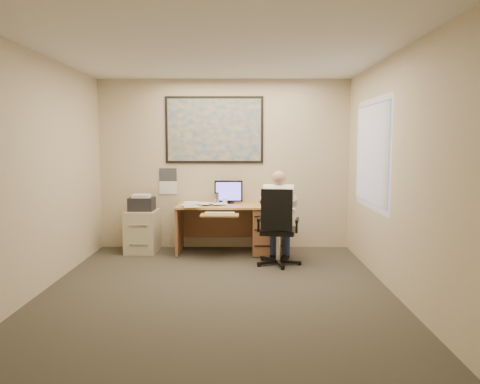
{
  "coord_description": "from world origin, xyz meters",
  "views": [
    {
      "loc": [
        0.29,
        -5.25,
        1.69
      ],
      "look_at": [
        0.26,
        1.3,
        1.01
      ],
      "focal_mm": 35.0,
      "sensor_mm": 36.0,
      "label": 1
    }
  ],
  "objects_px": {
    "desk": "(251,224)",
    "office_chair": "(279,243)",
    "filing_cabinet": "(142,227)",
    "person": "(278,218)"
  },
  "relations": [
    {
      "from": "desk",
      "to": "person",
      "type": "bearing_deg",
      "value": -62.01
    },
    {
      "from": "desk",
      "to": "person",
      "type": "height_order",
      "value": "person"
    },
    {
      "from": "office_chair",
      "to": "person",
      "type": "relative_size",
      "value": 0.83
    },
    {
      "from": "filing_cabinet",
      "to": "office_chair",
      "type": "bearing_deg",
      "value": -19.14
    },
    {
      "from": "desk",
      "to": "office_chair",
      "type": "distance_m",
      "value": 0.88
    },
    {
      "from": "office_chair",
      "to": "desk",
      "type": "bearing_deg",
      "value": 126.0
    },
    {
      "from": "desk",
      "to": "filing_cabinet",
      "type": "height_order",
      "value": "desk"
    },
    {
      "from": "filing_cabinet",
      "to": "office_chair",
      "type": "xyz_separation_m",
      "value": [
        2.07,
        -0.8,
        -0.07
      ]
    },
    {
      "from": "person",
      "to": "desk",
      "type": "bearing_deg",
      "value": 125.89
    },
    {
      "from": "desk",
      "to": "filing_cabinet",
      "type": "bearing_deg",
      "value": 179.16
    }
  ]
}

